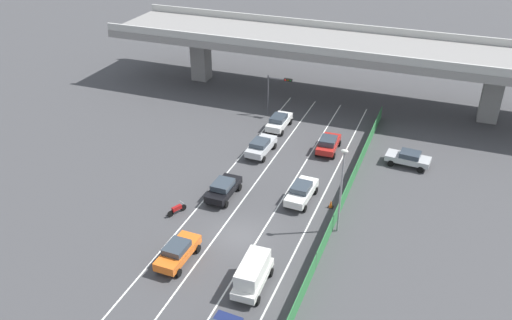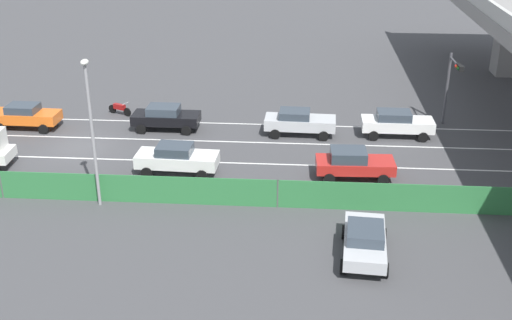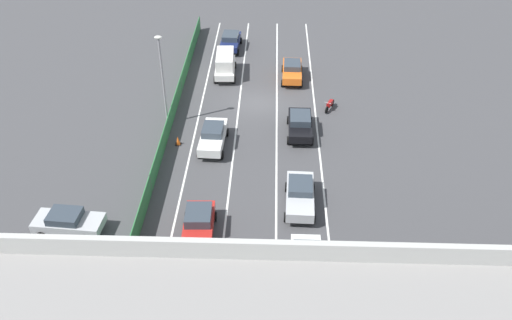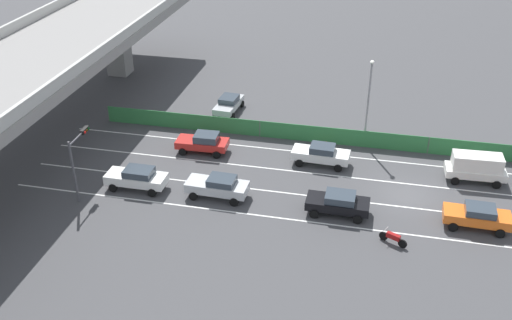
{
  "view_description": "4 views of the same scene",
  "coord_description": "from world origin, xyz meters",
  "px_view_note": "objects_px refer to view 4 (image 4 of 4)",
  "views": [
    {
      "loc": [
        13.69,
        -31.35,
        26.38
      ],
      "look_at": [
        -1.88,
        8.75,
        2.02
      ],
      "focal_mm": 37.1,
      "sensor_mm": 36.0,
      "label": 1
    },
    {
      "loc": [
        35.51,
        13.55,
        15.22
      ],
      "look_at": [
        2.94,
        11.16,
        0.81
      ],
      "focal_mm": 44.91,
      "sensor_mm": 36.0,
      "label": 2
    },
    {
      "loc": [
        -1.19,
        41.09,
        23.65
      ],
      "look_at": [
        -0.18,
        10.58,
        1.54
      ],
      "focal_mm": 38.19,
      "sensor_mm": 36.0,
      "label": 3
    },
    {
      "loc": [
        -37.26,
        3.11,
        23.3
      ],
      "look_at": [
        0.35,
        11.43,
        1.38
      ],
      "focal_mm": 40.53,
      "sensor_mm": 36.0,
      "label": 4
    }
  ],
  "objects_px": {
    "car_sedan_red": "(203,142)",
    "car_van_white": "(476,166)",
    "traffic_cone": "(326,145)",
    "motorcycle": "(393,238)",
    "car_sedan_black": "(338,203)",
    "car_sedan_silver": "(218,186)",
    "parked_wagon_silver": "(229,104)",
    "car_sedan_white": "(137,177)",
    "traffic_light": "(78,153)",
    "car_taxi_orange": "(477,216)",
    "car_hatchback_white": "(321,154)",
    "street_lamp": "(369,96)"
  },
  "relations": [
    {
      "from": "car_sedan_red",
      "to": "car_van_white",
      "type": "relative_size",
      "value": 0.96
    },
    {
      "from": "traffic_cone",
      "to": "motorcycle",
      "type": "bearing_deg",
      "value": -154.66
    },
    {
      "from": "car_sedan_black",
      "to": "car_sedan_silver",
      "type": "bearing_deg",
      "value": 88.15
    },
    {
      "from": "car_sedan_silver",
      "to": "motorcycle",
      "type": "xyz_separation_m",
      "value": [
        -2.93,
        -12.58,
        -0.46
      ]
    },
    {
      "from": "car_sedan_silver",
      "to": "parked_wagon_silver",
      "type": "height_order",
      "value": "car_sedan_silver"
    },
    {
      "from": "car_sedan_white",
      "to": "parked_wagon_silver",
      "type": "height_order",
      "value": "car_sedan_white"
    },
    {
      "from": "car_sedan_black",
      "to": "motorcycle",
      "type": "height_order",
      "value": "car_sedan_black"
    },
    {
      "from": "car_sedan_silver",
      "to": "traffic_cone",
      "type": "distance_m",
      "value": 11.43
    },
    {
      "from": "car_sedan_red",
      "to": "car_sedan_white",
      "type": "xyz_separation_m",
      "value": [
        -6.51,
        3.17,
        0.01
      ]
    },
    {
      "from": "car_sedan_silver",
      "to": "car_sedan_white",
      "type": "height_order",
      "value": "car_sedan_white"
    },
    {
      "from": "car_van_white",
      "to": "traffic_light",
      "type": "relative_size",
      "value": 0.92
    },
    {
      "from": "car_taxi_orange",
      "to": "traffic_cone",
      "type": "bearing_deg",
      "value": 51.2
    },
    {
      "from": "car_sedan_silver",
      "to": "car_sedan_red",
      "type": "xyz_separation_m",
      "value": [
        6.32,
        3.05,
        0.0
      ]
    },
    {
      "from": "car_van_white",
      "to": "parked_wagon_silver",
      "type": "bearing_deg",
      "value": 69.55
    },
    {
      "from": "car_hatchback_white",
      "to": "car_sedan_white",
      "type": "height_order",
      "value": "car_hatchback_white"
    },
    {
      "from": "parked_wagon_silver",
      "to": "motorcycle",
      "type": "bearing_deg",
      "value": -138.08
    },
    {
      "from": "car_hatchback_white",
      "to": "street_lamp",
      "type": "relative_size",
      "value": 0.61
    },
    {
      "from": "car_sedan_white",
      "to": "traffic_light",
      "type": "bearing_deg",
      "value": 114.2
    },
    {
      "from": "car_sedan_silver",
      "to": "traffic_light",
      "type": "xyz_separation_m",
      "value": [
        -1.76,
        9.72,
        2.56
      ]
    },
    {
      "from": "car_taxi_orange",
      "to": "car_van_white",
      "type": "distance_m",
      "value": 6.28
    },
    {
      "from": "car_sedan_black",
      "to": "car_van_white",
      "type": "relative_size",
      "value": 0.98
    },
    {
      "from": "car_sedan_red",
      "to": "traffic_cone",
      "type": "distance_m",
      "value": 10.32
    },
    {
      "from": "car_van_white",
      "to": "street_lamp",
      "type": "xyz_separation_m",
      "value": [
        4.06,
        8.57,
        3.31
      ]
    },
    {
      "from": "car_sedan_silver",
      "to": "car_sedan_black",
      "type": "xyz_separation_m",
      "value": [
        -0.28,
        -8.75,
        -0.01
      ]
    },
    {
      "from": "traffic_light",
      "to": "street_lamp",
      "type": "bearing_deg",
      "value": -58.17
    },
    {
      "from": "parked_wagon_silver",
      "to": "car_sedan_white",
      "type": "bearing_deg",
      "value": 167.68
    },
    {
      "from": "car_hatchback_white",
      "to": "car_sedan_white",
      "type": "xyz_separation_m",
      "value": [
        -6.58,
        12.96,
        0.0
      ]
    },
    {
      "from": "car_sedan_black",
      "to": "car_taxi_orange",
      "type": "distance_m",
      "value": 9.29
    },
    {
      "from": "car_sedan_black",
      "to": "motorcycle",
      "type": "xyz_separation_m",
      "value": [
        -2.65,
        -3.83,
        -0.45
      ]
    },
    {
      "from": "car_sedan_white",
      "to": "parked_wagon_silver",
      "type": "distance_m",
      "value": 14.97
    },
    {
      "from": "car_hatchback_white",
      "to": "traffic_light",
      "type": "relative_size",
      "value": 0.95
    },
    {
      "from": "car_hatchback_white",
      "to": "motorcycle",
      "type": "height_order",
      "value": "car_hatchback_white"
    },
    {
      "from": "car_taxi_orange",
      "to": "street_lamp",
      "type": "relative_size",
      "value": 0.58
    },
    {
      "from": "car_sedan_black",
      "to": "car_sedan_white",
      "type": "xyz_separation_m",
      "value": [
        0.09,
        14.96,
        0.02
      ]
    },
    {
      "from": "car_van_white",
      "to": "motorcycle",
      "type": "bearing_deg",
      "value": 147.45
    },
    {
      "from": "car_sedan_black",
      "to": "parked_wagon_silver",
      "type": "xyz_separation_m",
      "value": [
        14.72,
        11.77,
        -0.05
      ]
    },
    {
      "from": "car_sedan_black",
      "to": "street_lamp",
      "type": "bearing_deg",
      "value": -6.48
    },
    {
      "from": "parked_wagon_silver",
      "to": "traffic_cone",
      "type": "bearing_deg",
      "value": -118.24
    },
    {
      "from": "car_sedan_black",
      "to": "car_sedan_white",
      "type": "bearing_deg",
      "value": 89.64
    },
    {
      "from": "car_taxi_orange",
      "to": "parked_wagon_silver",
      "type": "relative_size",
      "value": 1.0
    },
    {
      "from": "car_hatchback_white",
      "to": "traffic_light",
      "type": "bearing_deg",
      "value": 116.34
    },
    {
      "from": "car_van_white",
      "to": "street_lamp",
      "type": "bearing_deg",
      "value": 64.65
    },
    {
      "from": "car_sedan_silver",
      "to": "car_sedan_red",
      "type": "distance_m",
      "value": 7.02
    },
    {
      "from": "car_sedan_red",
      "to": "car_van_white",
      "type": "bearing_deg",
      "value": -89.79
    },
    {
      "from": "car_sedan_silver",
      "to": "traffic_cone",
      "type": "bearing_deg",
      "value": -36.97
    },
    {
      "from": "car_sedan_silver",
      "to": "car_sedan_white",
      "type": "relative_size",
      "value": 1.01
    },
    {
      "from": "car_sedan_black",
      "to": "car_sedan_white",
      "type": "distance_m",
      "value": 14.96
    },
    {
      "from": "car_sedan_white",
      "to": "car_taxi_orange",
      "type": "bearing_deg",
      "value": -89.19
    },
    {
      "from": "car_sedan_black",
      "to": "car_van_white",
      "type": "distance_m",
      "value": 11.86
    },
    {
      "from": "car_sedan_white",
      "to": "parked_wagon_silver",
      "type": "bearing_deg",
      "value": -12.32
    }
  ]
}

